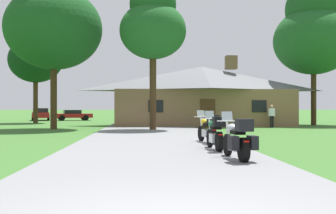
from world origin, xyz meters
The scene contains 13 objects.
ground_plane centered at (0.00, 20.00, 0.00)m, with size 500.00×500.00×0.00m, color #386628.
asphalt_driveway centered at (0.00, 18.00, 0.03)m, with size 6.40×80.00×0.06m, color slate.
motorcycle_silver_nearest_to_camera centered at (2.12, 5.95, 0.61)m, with size 0.83×2.08×1.30m.
motorcycle_green_second_in_row centered at (1.96, 8.63, 0.62)m, with size 0.66×2.08×1.30m.
motorcycle_yellow_farthest_in_row centered at (2.13, 11.37, 0.62)m, with size 0.80×2.07×1.30m.
stone_lodge centered at (4.25, 28.64, 2.50)m, with size 14.59×7.37×5.75m.
bystander_white_shirt_near_lodge centered at (8.89, 24.61, 0.93)m, with size 0.53×0.31×1.67m.
tree_right_of_lodge centered at (13.68, 28.56, 7.84)m, with size 6.63×6.63×12.19m.
tree_by_lodge_front centered at (0.12, 21.63, 6.93)m, with size 4.33×4.33×9.81m.
tree_left_far centered at (-10.78, 34.59, 6.57)m, with size 5.04×5.04×9.89m.
tree_left_near centered at (-6.60, 23.30, 7.62)m, with size 6.56×6.56×11.93m.
parked_red_suv_far_left centered at (-12.35, 42.73, 0.78)m, with size 2.91×4.91×1.40m.
parked_red_sedan_far_left centered at (-8.59, 42.09, 0.64)m, with size 4.55×2.99×1.20m.
Camera 1 is at (-0.38, -4.99, 1.47)m, focal length 43.92 mm.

